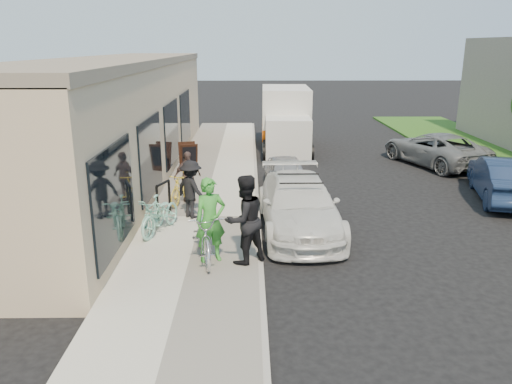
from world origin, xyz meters
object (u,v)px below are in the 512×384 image
object	(u,v)px
moving_truck	(286,122)
far_car_blue	(504,179)
sedan_white	(299,205)
bystander_b	(187,176)
man_standing	(244,219)
bystander_a	(191,189)
cruiser_bike_a	(153,215)
bike_rack	(163,196)
far_car_gray	(435,149)
tandem_bike	(204,234)
cruiser_bike_b	(161,214)
sandwich_board	(188,157)
cruiser_bike_c	(182,188)
woman_rider	(210,220)
sedan_silver	(287,174)

from	to	relation	value
moving_truck	far_car_blue	world-z (taller)	moving_truck
sedan_white	bystander_b	bearing A→B (deg)	144.20
man_standing	bystander_a	size ratio (longest dim) A/B	1.22
sedan_white	cruiser_bike_a	distance (m)	3.70
bike_rack	far_car_gray	distance (m)	11.84
sedan_white	bystander_b	world-z (taller)	bystander_b
tandem_bike	cruiser_bike_b	xyz separation A→B (m)	(-1.22, 1.59, -0.09)
moving_truck	far_car_gray	world-z (taller)	moving_truck
tandem_bike	cruiser_bike_a	size ratio (longest dim) A/B	1.39
cruiser_bike_a	sandwich_board	bearing A→B (deg)	99.93
moving_truck	cruiser_bike_c	bearing A→B (deg)	-111.21
far_car_gray	man_standing	world-z (taller)	man_standing
far_car_gray	bystander_b	world-z (taller)	bystander_b
tandem_bike	woman_rider	xyz separation A→B (m)	(0.16, -0.13, 0.37)
sedan_white	sedan_silver	world-z (taller)	sedan_white
cruiser_bike_b	sedan_white	bearing A→B (deg)	27.13
sedan_white	far_car_blue	world-z (taller)	sedan_white
cruiser_bike_a	bystander_a	world-z (taller)	bystander_a
sedan_white	woman_rider	world-z (taller)	woman_rider
man_standing	bystander_a	distance (m)	3.26
bike_rack	bystander_b	distance (m)	1.59
tandem_bike	cruiser_bike_b	bearing A→B (deg)	116.22
sedan_white	moving_truck	size ratio (longest dim) A/B	0.84
far_car_gray	man_standing	bearing A→B (deg)	31.99
sandwich_board	far_car_gray	size ratio (longest dim) A/B	0.22
cruiser_bike_a	cruiser_bike_c	bearing A→B (deg)	91.60
sedan_silver	man_standing	world-z (taller)	man_standing
sedan_silver	cruiser_bike_a	bearing A→B (deg)	-133.43
far_car_gray	tandem_bike	size ratio (longest dim) A/B	2.25
man_standing	bystander_b	size ratio (longest dim) A/B	1.28
bystander_b	tandem_bike	bearing A→B (deg)	-113.60
cruiser_bike_b	cruiser_bike_c	xyz separation A→B (m)	(0.22, 2.38, 0.01)
far_car_gray	bystander_a	distance (m)	11.23
far_car_blue	bystander_b	size ratio (longest dim) A/B	2.79
sandwich_board	bystander_b	xyz separation A→B (m)	(0.42, -3.78, 0.22)
woman_rider	cruiser_bike_b	world-z (taller)	woman_rider
sedan_silver	cruiser_bike_c	size ratio (longest dim) A/B	2.08
woman_rider	cruiser_bike_a	world-z (taller)	woman_rider
moving_truck	bystander_b	bearing A→B (deg)	-110.88
bike_rack	sandwich_board	distance (m)	5.29
tandem_bike	bystander_a	size ratio (longest dim) A/B	1.32
sedan_white	tandem_bike	xyz separation A→B (m)	(-2.26, -2.09, 0.01)
woman_rider	cruiser_bike_c	distance (m)	4.29
sandwich_board	bystander_a	bearing A→B (deg)	-99.02
far_car_gray	man_standing	xyz separation A→B (m)	(-7.55, -9.64, 0.46)
sandwich_board	woman_rider	size ratio (longest dim) A/B	0.56
tandem_bike	cruiser_bike_b	size ratio (longest dim) A/B	1.19
far_car_blue	bike_rack	bearing A→B (deg)	25.06
sedan_silver	woman_rider	bearing A→B (deg)	-111.93
cruiser_bike_a	bystander_b	world-z (taller)	bystander_b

